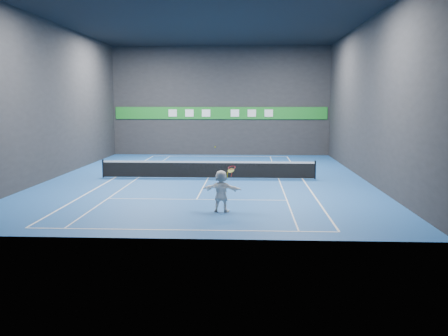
{
  "coord_description": "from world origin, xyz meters",
  "views": [
    {
      "loc": [
        2.37,
        -28.69,
        4.42
      ],
      "look_at": [
        1.27,
        -6.71,
        1.5
      ],
      "focal_mm": 40.0,
      "sensor_mm": 36.0,
      "label": 1
    }
  ],
  "objects_px": {
    "tennis_ball": "(215,147)",
    "tennis_net": "(208,169)",
    "player": "(221,191)",
    "tennis_racket": "(231,169)"
  },
  "relations": [
    {
      "from": "tennis_ball",
      "to": "tennis_net",
      "type": "distance_m",
      "value": 9.12
    },
    {
      "from": "player",
      "to": "tennis_net",
      "type": "distance_m",
      "value": 9.01
    },
    {
      "from": "tennis_ball",
      "to": "tennis_racket",
      "type": "height_order",
      "value": "tennis_ball"
    },
    {
      "from": "tennis_ball",
      "to": "tennis_net",
      "type": "relative_size",
      "value": 0.0
    },
    {
      "from": "tennis_ball",
      "to": "tennis_racket",
      "type": "relative_size",
      "value": 0.12
    },
    {
      "from": "player",
      "to": "tennis_racket",
      "type": "height_order",
      "value": "tennis_racket"
    },
    {
      "from": "player",
      "to": "tennis_net",
      "type": "relative_size",
      "value": 0.14
    },
    {
      "from": "tennis_ball",
      "to": "tennis_net",
      "type": "bearing_deg",
      "value": 96.59
    },
    {
      "from": "player",
      "to": "tennis_racket",
      "type": "distance_m",
      "value": 0.97
    },
    {
      "from": "player",
      "to": "tennis_ball",
      "type": "distance_m",
      "value": 1.79
    }
  ]
}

